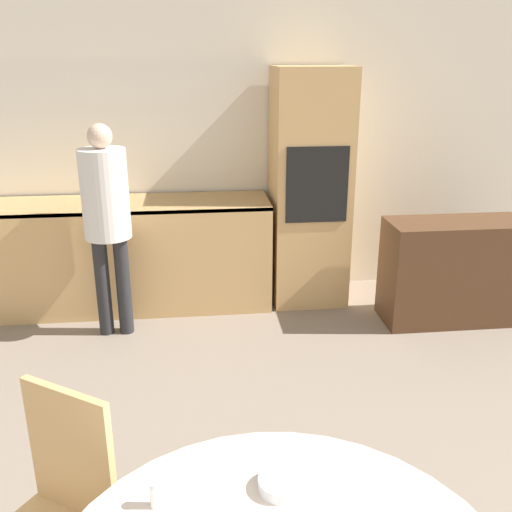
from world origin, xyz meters
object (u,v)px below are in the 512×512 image
sideboard (453,271)px  chair_far_left (58,508)px  oven_unit (309,189)px  person_standing (106,209)px  bowl_far (282,484)px

sideboard → chair_far_left: bearing=-137.0°
oven_unit → sideboard: bearing=-28.1°
chair_far_left → person_standing: bearing=126.5°
chair_far_left → person_standing: size_ratio=0.61×
oven_unit → bowl_far: bearing=-102.8°
person_standing → bowl_far: bearing=-71.7°
oven_unit → chair_far_left: 3.31m
sideboard → bowl_far: 3.16m
oven_unit → bowl_far: (-0.72, -3.16, -0.21)m
sideboard → person_standing: bearing=178.9°
sideboard → chair_far_left: chair_far_left is taller
person_standing → bowl_far: size_ratio=10.63×
sideboard → person_standing: 2.72m
sideboard → person_standing: person_standing is taller
chair_far_left → person_standing: (-0.12, 2.42, 0.44)m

